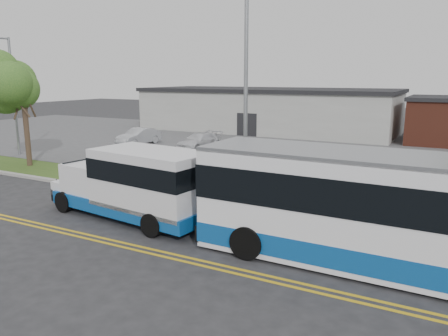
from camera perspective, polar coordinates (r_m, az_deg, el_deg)
The scene contains 18 objects.
ground at distance 19.13m, azimuth -9.14°, elevation -5.03°, with size 140.00×140.00×0.00m, color #28282B.
lane_line_north at distance 16.41m, azimuth -17.37°, elevation -8.30°, with size 70.00×0.12×0.01m, color gold.
lane_line_south at distance 16.22m, azimuth -18.13°, elevation -8.60°, with size 70.00×0.12×0.01m, color gold.
curb at distance 19.96m, azimuth -7.23°, elevation -4.04°, with size 80.00×0.30×0.15m, color #9E9B93.
verge at distance 21.40m, azimuth -4.44°, elevation -2.96°, with size 80.00×3.30×0.10m, color #2E4F1A.
parking_lot at distance 33.87m, azimuth 8.53°, elevation 2.45°, with size 80.00×25.00×0.10m, color #4C4C4F.
commercial_building at distance 45.04m, azimuth 5.74°, elevation 7.57°, with size 25.40×10.40×4.35m.
brick_wing at distance 40.65m, azimuth 27.26°, elevation 5.55°, with size 6.30×7.30×3.90m.
tree_west at distance 29.19m, azimuth -24.85°, elevation 10.03°, with size 4.40×4.40×6.91m.
streetlight_near at distance 19.08m, azimuth 2.78°, elevation 11.02°, with size 0.35×1.53×9.50m.
streetlight_far at distance 33.74m, azimuth -25.90°, elevation 8.94°, with size 0.35×1.53×8.00m.
shuttle_bus at distance 17.20m, azimuth -11.13°, elevation -1.83°, with size 7.58×3.23×2.82m.
transit_bus at distance 13.29m, azimuth 22.51°, elevation -5.71°, with size 12.18×3.04×3.37m.
pedestrian at distance 23.20m, azimuth -15.21°, elevation 0.40°, with size 0.71×0.46×1.93m, color black.
parked_car_a at distance 35.90m, azimuth -11.07°, elevation 4.06°, with size 1.42×4.07×1.34m, color #B9BBC1.
parked_car_b at distance 33.12m, azimuth -3.25°, elevation 3.53°, with size 1.73×4.27×1.24m, color silver.
grocery_bag_left at distance 23.40m, azimuth -16.06°, elevation -1.58°, with size 0.32×0.32×0.32m, color white.
grocery_bag_right at distance 23.35m, azimuth -14.15°, elevation -1.50°, with size 0.32×0.32×0.32m, color white.
Camera 1 is at (11.22, -14.49, 5.51)m, focal length 35.00 mm.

